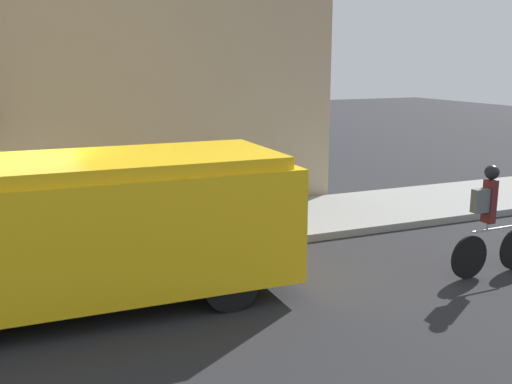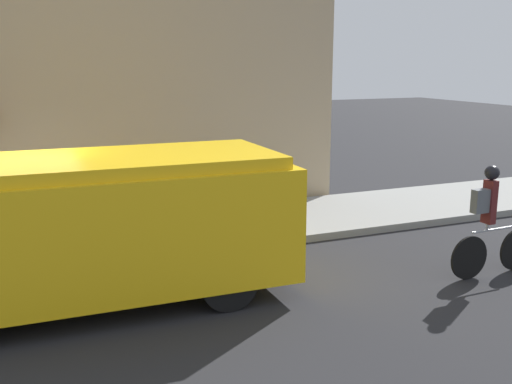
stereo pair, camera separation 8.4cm
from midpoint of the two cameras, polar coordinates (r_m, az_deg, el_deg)
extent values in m
plane|color=#232326|center=(9.95, -23.36, -8.01)|extent=(70.00, 70.00, 0.00)
cube|color=yellow|center=(8.52, -11.69, -2.96)|extent=(4.31, 2.23, 1.60)
cube|color=yellow|center=(8.34, -11.95, 2.89)|extent=(3.97, 2.05, 0.17)
cube|color=red|center=(9.67, -20.06, -1.14)|extent=(0.03, 0.44, 0.44)
cylinder|color=black|center=(9.80, -6.45, -4.86)|extent=(0.81, 0.27, 0.80)
cylinder|color=black|center=(8.14, -2.84, -8.46)|extent=(0.81, 0.27, 0.80)
cylinder|color=black|center=(9.79, 19.40, -5.88)|extent=(0.69, 0.06, 0.69)
cylinder|color=#999EA3|center=(10.03, 21.61, -3.27)|extent=(0.95, 0.06, 0.04)
cylinder|color=#999EA3|center=(9.89, 20.94, -3.07)|extent=(0.04, 0.04, 0.12)
cube|color=#561E1E|center=(9.80, 21.12, -0.84)|extent=(0.13, 0.20, 0.67)
sphere|color=black|center=(9.71, 21.33, 1.76)|extent=(0.22, 0.22, 0.22)
cube|color=#565B60|center=(9.66, 20.35, -0.78)|extent=(0.26, 0.15, 0.36)
cylinder|color=#38383D|center=(11.33, -14.16, -2.23)|extent=(0.61, 0.61, 0.73)
cylinder|color=black|center=(11.24, -14.26, -0.33)|extent=(0.62, 0.62, 0.04)
camera|label=1|loc=(0.04, -90.23, -0.05)|focal=42.00mm
camera|label=2|loc=(0.04, 89.77, 0.05)|focal=42.00mm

